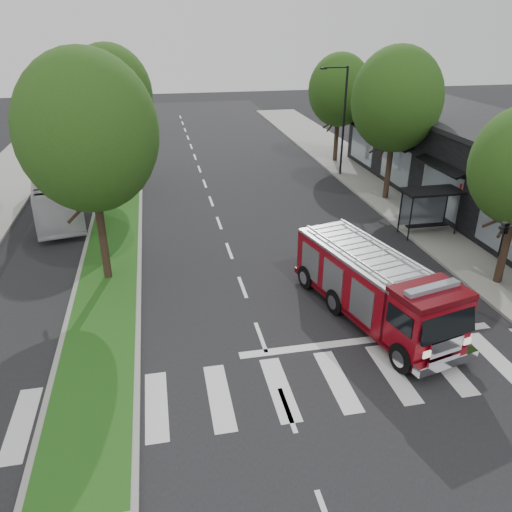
{
  "coord_description": "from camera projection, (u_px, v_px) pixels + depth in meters",
  "views": [
    {
      "loc": [
        -3.33,
        -15.52,
        11.03
      ],
      "look_at": [
        0.51,
        3.41,
        1.8
      ],
      "focal_mm": 35.0,
      "sensor_mm": 36.0,
      "label": 1
    }
  ],
  "objects": [
    {
      "name": "sidewalk_right",
      "position": [
        429.0,
        219.0,
        30.13
      ],
      "size": [
        5.0,
        80.0,
        0.15
      ],
      "primitive_type": "cube",
      "color": "gray",
      "rests_on": "ground"
    },
    {
      "name": "storefront_row",
      "position": [
        503.0,
        176.0,
        29.89
      ],
      "size": [
        8.0,
        30.0,
        5.0
      ],
      "primitive_type": "cube",
      "color": "black",
      "rests_on": "ground"
    },
    {
      "name": "city_bus",
      "position": [
        56.0,
        190.0,
        30.72
      ],
      "size": [
        4.35,
        10.88,
        2.96
      ],
      "primitive_type": "imported",
      "rotation": [
        0.0,
        0.0,
        0.18
      ],
      "color": "silver",
      "rests_on": "ground"
    },
    {
      "name": "median",
      "position": [
        120.0,
        196.0,
        33.89
      ],
      "size": [
        3.0,
        50.0,
        0.15
      ],
      "color": "gray",
      "rests_on": "ground"
    },
    {
      "name": "fire_engine",
      "position": [
        373.0,
        287.0,
        19.78
      ],
      "size": [
        4.4,
        8.83,
        2.94
      ],
      "rotation": [
        0.0,
        0.0,
        0.23
      ],
      "color": "#4E040A",
      "rests_on": "ground"
    },
    {
      "name": "tree_right_far",
      "position": [
        340.0,
        90.0,
        39.85
      ],
      "size": [
        5.0,
        5.0,
        8.73
      ],
      "color": "black",
      "rests_on": "ground"
    },
    {
      "name": "tree_right_mid",
      "position": [
        397.0,
        100.0,
        30.72
      ],
      "size": [
        5.6,
        5.6,
        9.72
      ],
      "color": "black",
      "rests_on": "ground"
    },
    {
      "name": "bus_shelter",
      "position": [
        429.0,
        199.0,
        27.41
      ],
      "size": [
        3.2,
        1.6,
        2.61
      ],
      "color": "black",
      "rests_on": "ground"
    },
    {
      "name": "tree_median_near",
      "position": [
        88.0,
        132.0,
        20.37
      ],
      "size": [
        5.8,
        5.8,
        10.16
      ],
      "color": "black",
      "rests_on": "ground"
    },
    {
      "name": "streetlight_right_far",
      "position": [
        342.0,
        117.0,
        36.69
      ],
      "size": [
        2.11,
        0.2,
        8.0
      ],
      "color": "black",
      "rests_on": "ground"
    },
    {
      "name": "ground",
      "position": [
        261.0,
        337.0,
        19.08
      ],
      "size": [
        140.0,
        140.0,
        0.0
      ],
      "primitive_type": "plane",
      "color": "black",
      "rests_on": "ground"
    },
    {
      "name": "tree_median_far",
      "position": [
        110.0,
        94.0,
        32.89
      ],
      "size": [
        5.6,
        5.6,
        9.72
      ],
      "color": "black",
      "rests_on": "ground"
    }
  ]
}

